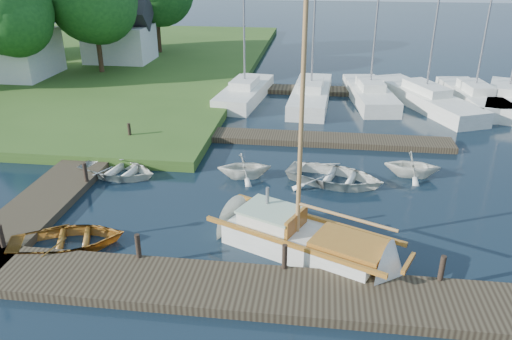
# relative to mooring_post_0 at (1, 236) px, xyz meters

# --- Properties ---
(ground) EXTENTS (160.00, 160.00, 0.00)m
(ground) POSITION_rel_mooring_post_0_xyz_m (7.50, 5.00, -0.70)
(ground) COLOR black
(ground) RESTS_ON ground
(near_dock) EXTENTS (18.00, 2.20, 0.30)m
(near_dock) POSITION_rel_mooring_post_0_xyz_m (7.50, -1.00, -0.55)
(near_dock) COLOR black
(near_dock) RESTS_ON ground
(left_dock) EXTENTS (2.20, 18.00, 0.30)m
(left_dock) POSITION_rel_mooring_post_0_xyz_m (-0.50, 7.00, -0.55)
(left_dock) COLOR black
(left_dock) RESTS_ON ground
(far_dock) EXTENTS (14.00, 1.60, 0.30)m
(far_dock) POSITION_rel_mooring_post_0_xyz_m (9.50, 11.50, -0.55)
(far_dock) COLOR black
(far_dock) RESTS_ON ground
(pontoon) EXTENTS (30.00, 1.60, 0.30)m
(pontoon) POSITION_rel_mooring_post_0_xyz_m (17.50, 21.00, -0.55)
(pontoon) COLOR black
(pontoon) RESTS_ON ground
(mooring_post_0) EXTENTS (0.16, 0.16, 0.80)m
(mooring_post_0) POSITION_rel_mooring_post_0_xyz_m (0.00, 0.00, 0.00)
(mooring_post_0) COLOR black
(mooring_post_0) RESTS_ON near_dock
(mooring_post_1) EXTENTS (0.16, 0.16, 0.80)m
(mooring_post_1) POSITION_rel_mooring_post_0_xyz_m (4.50, 0.00, 0.00)
(mooring_post_1) COLOR black
(mooring_post_1) RESTS_ON near_dock
(mooring_post_2) EXTENTS (0.16, 0.16, 0.80)m
(mooring_post_2) POSITION_rel_mooring_post_0_xyz_m (9.00, 0.00, 0.00)
(mooring_post_2) COLOR black
(mooring_post_2) RESTS_ON near_dock
(mooring_post_3) EXTENTS (0.16, 0.16, 0.80)m
(mooring_post_3) POSITION_rel_mooring_post_0_xyz_m (13.50, 0.00, 0.00)
(mooring_post_3) COLOR black
(mooring_post_3) RESTS_ON near_dock
(mooring_post_4) EXTENTS (0.16, 0.16, 0.80)m
(mooring_post_4) POSITION_rel_mooring_post_0_xyz_m (0.50, 5.00, 0.00)
(mooring_post_4) COLOR black
(mooring_post_4) RESTS_ON left_dock
(mooring_post_5) EXTENTS (0.16, 0.16, 0.80)m
(mooring_post_5) POSITION_rel_mooring_post_0_xyz_m (0.50, 10.00, 0.00)
(mooring_post_5) COLOR black
(mooring_post_5) RESTS_ON left_dock
(sailboat) EXTENTS (7.32, 4.74, 9.83)m
(sailboat) POSITION_rel_mooring_post_0_xyz_m (9.62, 1.40, -0.36)
(sailboat) COLOR silver
(sailboat) RESTS_ON ground
(dinghy) EXTENTS (4.32, 3.69, 0.76)m
(dinghy) POSITION_rel_mooring_post_0_xyz_m (1.81, 0.67, -0.32)
(dinghy) COLOR brown
(dinghy) RESTS_ON ground
(tender_a) EXTENTS (3.96, 3.20, 0.73)m
(tender_a) POSITION_rel_mooring_post_0_xyz_m (1.31, 6.29, -0.34)
(tender_a) COLOR silver
(tender_a) RESTS_ON ground
(tender_b) EXTENTS (2.61, 2.36, 1.20)m
(tender_b) POSITION_rel_mooring_post_0_xyz_m (6.77, 6.81, -0.10)
(tender_b) COLOR silver
(tender_b) RESTS_ON ground
(tender_c) EXTENTS (4.71, 3.93, 0.84)m
(tender_c) POSITION_rel_mooring_post_0_xyz_m (10.60, 6.73, -0.28)
(tender_c) COLOR silver
(tender_c) RESTS_ON ground
(tender_d) EXTENTS (2.51, 2.22, 1.23)m
(tender_d) POSITION_rel_mooring_post_0_xyz_m (13.90, 7.86, -0.08)
(tender_d) COLOR silver
(tender_d) RESTS_ON ground
(marina_boat_0) EXTENTS (3.07, 7.45, 10.85)m
(marina_boat_0) POSITION_rel_mooring_post_0_xyz_m (5.01, 18.57, -0.13)
(marina_boat_0) COLOR silver
(marina_boat_0) RESTS_ON ground
(marina_boat_1) EXTENTS (2.65, 8.48, 9.69)m
(marina_boat_1) POSITION_rel_mooring_post_0_xyz_m (9.26, 18.61, -0.14)
(marina_boat_1) COLOR silver
(marina_boat_1) RESTS_ON ground
(marina_boat_2) EXTENTS (3.21, 7.68, 11.06)m
(marina_boat_2) POSITION_rel_mooring_post_0_xyz_m (12.97, 19.28, -0.13)
(marina_boat_2) COLOR silver
(marina_boat_2) RESTS_ON ground
(marina_boat_3) EXTENTS (5.84, 9.60, 11.34)m
(marina_boat_3) POSITION_rel_mooring_post_0_xyz_m (16.30, 18.70, -0.13)
(marina_boat_3) COLOR silver
(marina_boat_3) RESTS_ON ground
(marina_boat_4) EXTENTS (3.23, 7.84, 9.55)m
(marina_boat_4) POSITION_rel_mooring_post_0_xyz_m (19.36, 19.33, -0.14)
(marina_boat_4) COLOR silver
(marina_boat_4) RESTS_ON ground
(marina_boat_5) EXTENTS (4.74, 8.42, 11.13)m
(marina_boat_5) POSITION_rel_mooring_post_0_xyz_m (21.34, 19.31, -0.13)
(marina_boat_5) COLOR silver
(marina_boat_5) RESTS_ON ground
(house_a) EXTENTS (6.30, 5.00, 6.29)m
(house_a) POSITION_rel_mooring_post_0_xyz_m (-12.50, 21.00, 2.26)
(house_a) COLOR silver
(house_a) RESTS_ON shore
(house_c) EXTENTS (5.25, 4.00, 5.28)m
(house_c) POSITION_rel_mooring_post_0_xyz_m (-6.50, 27.00, 1.88)
(house_c) COLOR silver
(house_c) RESTS_ON shore
(tree_2) EXTENTS (5.83, 5.75, 7.82)m
(tree_2) POSITION_rel_mooring_post_0_xyz_m (-10.50, 19.05, 4.55)
(tree_2) COLOR #332114
(tree_2) RESTS_ON shore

